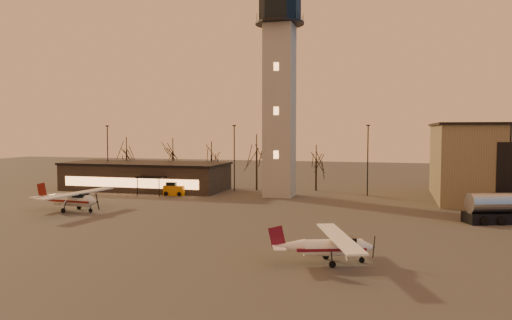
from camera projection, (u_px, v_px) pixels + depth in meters
The scene contains 9 objects.
ground at pixel (199, 242), 41.83m from camera, with size 220.00×220.00×0.00m, color #3D3B38.
control_tower at pixel (280, 80), 69.68m from camera, with size 6.80×6.80×32.60m.
terminal at pixel (146, 176), 78.36m from camera, with size 25.40×12.20×4.30m.
light_poles at pixel (284, 158), 71.17m from camera, with size 58.50×12.25×10.14m.
tree_row at pixel (211, 151), 82.80m from camera, with size 37.20×9.20×8.80m.
cessna_front at pixel (334, 250), 35.04m from camera, with size 8.01×9.80×2.75m.
cessna_rear at pixel (74, 202), 57.36m from camera, with size 9.19×11.60×3.19m.
fuel_truck at pixel (506, 211), 50.29m from camera, with size 8.65×5.11×3.10m.
service_cart at pixel (175, 190), 71.71m from camera, with size 3.05×1.97×1.93m.
Camera 1 is at (15.77, -38.52, 9.38)m, focal length 35.00 mm.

